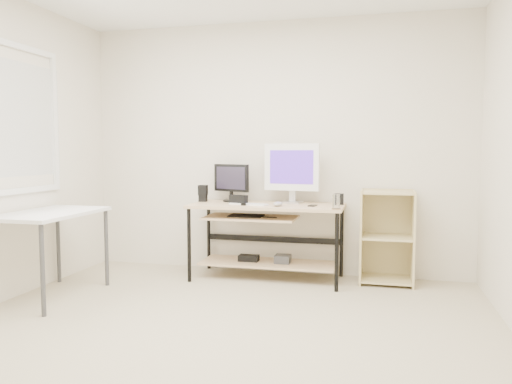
{
  "coord_description": "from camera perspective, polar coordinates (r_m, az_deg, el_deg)",
  "views": [
    {
      "loc": [
        1.07,
        -3.11,
        1.27
      ],
      "look_at": [
        -0.02,
        1.3,
        0.9
      ],
      "focal_mm": 35.0,
      "sensor_mm": 36.0,
      "label": 1
    }
  ],
  "objects": [
    {
      "name": "room",
      "position": [
        3.37,
        -7.1,
        5.45
      ],
      "size": [
        4.01,
        4.01,
        2.62
      ],
      "color": "#C0B293",
      "rests_on": "ground"
    },
    {
      "name": "smartphone",
      "position": [
        4.77,
        6.48,
        -1.55
      ],
      "size": [
        0.08,
        0.13,
        0.01
      ],
      "primitive_type": "cube",
      "rotation": [
        0.0,
        0.0,
        -0.15
      ],
      "color": "black",
      "rests_on": "desk"
    },
    {
      "name": "mouse",
      "position": [
        4.72,
        2.52,
        -1.37
      ],
      "size": [
        0.11,
        0.14,
        0.04
      ],
      "primitive_type": "ellipsoid",
      "rotation": [
        0.0,
        0.0,
        -0.26
      ],
      "color": "#A9A9AE",
      "rests_on": "desk"
    },
    {
      "name": "drinking_glass",
      "position": [
        4.53,
        9.15,
        -1.07
      ],
      "size": [
        0.07,
        0.07,
        0.13
      ],
      "primitive_type": "cylinder",
      "rotation": [
        0.0,
        0.0,
        0.01
      ],
      "color": "white",
      "rests_on": "coaster"
    },
    {
      "name": "keyboard",
      "position": [
        4.85,
        -0.86,
        -1.39
      ],
      "size": [
        0.4,
        0.19,
        0.01
      ],
      "primitive_type": "cube",
      "rotation": [
        0.0,
        0.0,
        -0.24
      ],
      "color": "white",
      "rests_on": "desk"
    },
    {
      "name": "audio_controller",
      "position": [
        5.21,
        -6.03,
        -0.3
      ],
      "size": [
        0.08,
        0.06,
        0.14
      ],
      "primitive_type": "cube",
      "rotation": [
        0.0,
        0.0,
        0.19
      ],
      "color": "black",
      "rests_on": "desk"
    },
    {
      "name": "side_table",
      "position": [
        4.66,
        -22.47,
        -3.07
      ],
      "size": [
        0.6,
        1.0,
        0.75
      ],
      "color": "white",
      "rests_on": "ground"
    },
    {
      "name": "center_speaker",
      "position": [
        4.92,
        -2.01,
        -0.87
      ],
      "size": [
        0.19,
        0.13,
        0.09
      ],
      "primitive_type": "cube",
      "rotation": [
        0.0,
        0.0,
        -0.3
      ],
      "color": "black",
      "rests_on": "desk"
    },
    {
      "name": "shelf_unit",
      "position": [
        4.99,
        14.72,
        -4.89
      ],
      "size": [
        0.5,
        0.4,
        0.9
      ],
      "color": "#D8C587",
      "rests_on": "ground"
    },
    {
      "name": "black_monitor",
      "position": [
        5.14,
        -2.85,
        1.35
      ],
      "size": [
        0.41,
        0.2,
        0.39
      ],
      "rotation": [
        0.0,
        0.0,
        -0.38
      ],
      "color": "black",
      "rests_on": "desk"
    },
    {
      "name": "white_imac",
      "position": [
        4.98,
        4.11,
        2.66
      ],
      "size": [
        0.56,
        0.18,
        0.6
      ],
      "rotation": [
        0.0,
        0.0,
        -0.11
      ],
      "color": "silver",
      "rests_on": "desk"
    },
    {
      "name": "coaster",
      "position": [
        4.53,
        9.14,
        -1.93
      ],
      "size": [
        0.09,
        0.09,
        0.01
      ],
      "primitive_type": "cylinder",
      "rotation": [
        0.0,
        0.0,
        0.01
      ],
      "color": "olive",
      "rests_on": "desk"
    },
    {
      "name": "desk",
      "position": [
        4.95,
        0.98,
        -3.82
      ],
      "size": [
        1.5,
        0.65,
        0.75
      ],
      "color": "#D8B889",
      "rests_on": "ground"
    },
    {
      "name": "speaker_right",
      "position": [
        4.94,
        9.47,
        -0.8
      ],
      "size": [
        0.09,
        0.09,
        0.11
      ],
      "primitive_type": "cube",
      "rotation": [
        0.0,
        0.0,
        0.07
      ],
      "color": "black",
      "rests_on": "desk"
    },
    {
      "name": "volume_puck",
      "position": [
        4.79,
        -1.45,
        -1.42
      ],
      "size": [
        0.06,
        0.06,
        0.02
      ],
      "primitive_type": "cylinder",
      "rotation": [
        0.0,
        0.0,
        -0.1
      ],
      "color": "black",
      "rests_on": "desk"
    },
    {
      "name": "speaker_left",
      "position": [
        5.18,
        -6.08,
        -0.1
      ],
      "size": [
        0.09,
        0.09,
        0.17
      ],
      "rotation": [
        0.0,
        0.0,
        0.05
      ],
      "color": "black",
      "rests_on": "desk"
    }
  ]
}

